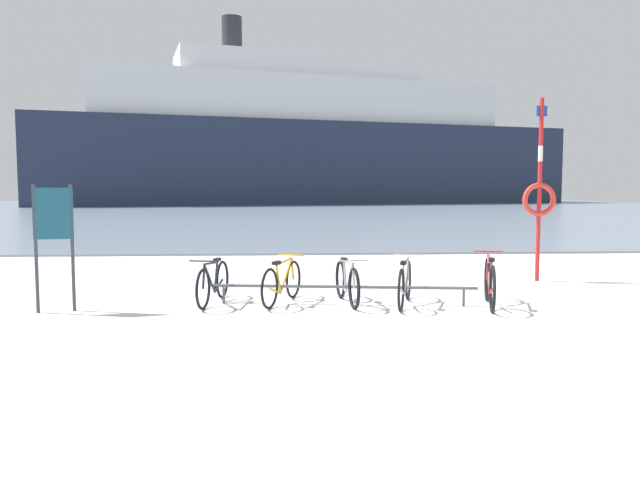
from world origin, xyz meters
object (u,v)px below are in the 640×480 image
at_px(bicycle_3, 405,283).
at_px(ferry_ship, 307,144).
at_px(bicycle_0, 213,283).
at_px(bicycle_2, 347,283).
at_px(rescue_post, 539,194).
at_px(info_sign, 53,226).
at_px(bicycle_1, 282,282).
at_px(bicycle_4, 490,283).

relative_size(bicycle_3, ferry_ship, 0.03).
xyz_separation_m(bicycle_0, bicycle_2, (2.11, -0.12, 0.00)).
bearing_deg(bicycle_3, rescue_post, 37.72).
bearing_deg(bicycle_3, ferry_ship, 89.42).
distance_m(bicycle_3, info_sign, 5.31).
bearing_deg(bicycle_2, bicycle_1, 174.56).
bearing_deg(bicycle_2, info_sign, -174.75).
relative_size(bicycle_2, rescue_post, 0.45).
distance_m(bicycle_4, rescue_post, 3.38).
bearing_deg(bicycle_3, bicycle_2, 167.08).
relative_size(info_sign, rescue_post, 0.53).
height_order(bicycle_0, bicycle_4, bicycle_4).
bearing_deg(bicycle_2, bicycle_4, -9.13).
relative_size(bicycle_4, ferry_ship, 0.03).
height_order(bicycle_1, info_sign, info_sign).
bearing_deg(ferry_ship, bicycle_4, -89.39).
height_order(bicycle_2, bicycle_4, bicycle_4).
distance_m(bicycle_0, bicycle_1, 1.09).
height_order(rescue_post, ferry_ship, ferry_ship).
xyz_separation_m(bicycle_2, ferry_ship, (1.51, 61.74, 6.45)).
height_order(bicycle_1, ferry_ship, ferry_ship).
bearing_deg(rescue_post, ferry_ship, 92.36).
xyz_separation_m(bicycle_1, bicycle_3, (1.90, -0.30, 0.01)).
bearing_deg(bicycle_4, rescue_post, 54.67).
distance_m(info_sign, ferry_ship, 62.66).
bearing_deg(info_sign, bicycle_2, 5.25).
relative_size(bicycle_0, rescue_post, 0.45).
bearing_deg(bicycle_4, bicycle_3, 173.51).
distance_m(bicycle_0, rescue_post, 6.55).
bearing_deg(rescue_post, bicycle_3, -142.28).
relative_size(bicycle_1, bicycle_2, 0.96).
relative_size(bicycle_1, ferry_ship, 0.03).
bearing_deg(ferry_ship, bicycle_1, -92.35).
bearing_deg(bicycle_2, bicycle_3, -12.92).
bearing_deg(ferry_ship, bicycle_0, -93.36).
bearing_deg(bicycle_0, bicycle_3, -6.16).
distance_m(bicycle_1, info_sign, 3.49).
height_order(info_sign, rescue_post, rescue_post).
xyz_separation_m(bicycle_3, ferry_ship, (0.63, 61.94, 6.43)).
relative_size(bicycle_2, info_sign, 0.85).
bearing_deg(bicycle_4, info_sign, -179.55).
bearing_deg(bicycle_1, info_sign, -171.50).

